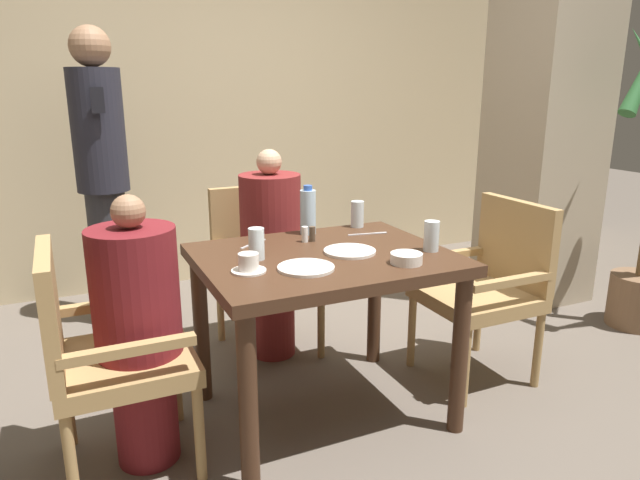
{
  "coord_description": "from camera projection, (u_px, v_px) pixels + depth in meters",
  "views": [
    {
      "loc": [
        -0.97,
        -2.08,
        1.44
      ],
      "look_at": [
        0.0,
        0.04,
        0.8
      ],
      "focal_mm": 32.0,
      "sensor_mm": 36.0,
      "label": 1
    }
  ],
  "objects": [
    {
      "name": "ground_plane",
      "position": [
        324.0,
        412.0,
        2.59
      ],
      "size": [
        16.0,
        16.0,
        0.0
      ],
      "primitive_type": "plane",
      "color": "#60564C"
    },
    {
      "name": "wall_back",
      "position": [
        199.0,
        91.0,
        4.09
      ],
      "size": [
        8.0,
        0.06,
        2.8
      ],
      "color": "#C6B289",
      "rests_on": "ground_plane"
    },
    {
      "name": "pillar_stone",
      "position": [
        548.0,
        99.0,
        3.73
      ],
      "size": [
        0.59,
        0.59,
        2.7
      ],
      "color": "tan",
      "rests_on": "ground_plane"
    },
    {
      "name": "dining_table",
      "position": [
        324.0,
        280.0,
        2.43
      ],
      "size": [
        1.04,
        0.83,
        0.75
      ],
      "color": "#422819",
      "rests_on": "ground_plane"
    },
    {
      "name": "chair_left_side",
      "position": [
        102.0,
        349.0,
        2.1
      ],
      "size": [
        0.5,
        0.5,
        0.89
      ],
      "color": "#A88451",
      "rests_on": "ground_plane"
    },
    {
      "name": "diner_in_left_chair",
      "position": [
        139.0,
        330.0,
        2.14
      ],
      "size": [
        0.32,
        0.32,
        1.07
      ],
      "color": "maroon",
      "rests_on": "ground_plane"
    },
    {
      "name": "chair_far_side",
      "position": [
        263.0,
        260.0,
        3.17
      ],
      "size": [
        0.5,
        0.5,
        0.89
      ],
      "color": "#A88451",
      "rests_on": "ground_plane"
    },
    {
      "name": "diner_in_far_chair",
      "position": [
        271.0,
        253.0,
        3.02
      ],
      "size": [
        0.32,
        0.32,
        1.13
      ],
      "color": "maroon",
      "rests_on": "ground_plane"
    },
    {
      "name": "chair_right_side",
      "position": [
        489.0,
        281.0,
        2.83
      ],
      "size": [
        0.5,
        0.5,
        0.89
      ],
      "color": "#A88451",
      "rests_on": "ground_plane"
    },
    {
      "name": "standing_host",
      "position": [
        102.0,
        171.0,
        3.37
      ],
      "size": [
        0.3,
        0.34,
        1.77
      ],
      "color": "#2D2D33",
      "rests_on": "ground_plane"
    },
    {
      "name": "plate_main_left",
      "position": [
        350.0,
        251.0,
        2.41
      ],
      "size": [
        0.22,
        0.22,
        0.01
      ],
      "color": "white",
      "rests_on": "dining_table"
    },
    {
      "name": "plate_main_right",
      "position": [
        306.0,
        268.0,
        2.19
      ],
      "size": [
        0.22,
        0.22,
        0.01
      ],
      "color": "white",
      "rests_on": "dining_table"
    },
    {
      "name": "teacup_with_saucer",
      "position": [
        249.0,
        264.0,
        2.16
      ],
      "size": [
        0.13,
        0.13,
        0.07
      ],
      "color": "white",
      "rests_on": "dining_table"
    },
    {
      "name": "bowl_small",
      "position": [
        406.0,
        258.0,
        2.26
      ],
      "size": [
        0.13,
        0.13,
        0.04
      ],
      "color": "white",
      "rests_on": "dining_table"
    },
    {
      "name": "water_bottle",
      "position": [
        308.0,
        211.0,
        2.69
      ],
      "size": [
        0.08,
        0.08,
        0.23
      ],
      "color": "silver",
      "rests_on": "dining_table"
    },
    {
      "name": "glass_tall_near",
      "position": [
        256.0,
        244.0,
        2.3
      ],
      "size": [
        0.07,
        0.07,
        0.13
      ],
      "color": "silver",
      "rests_on": "dining_table"
    },
    {
      "name": "glass_tall_mid",
      "position": [
        431.0,
        236.0,
        2.42
      ],
      "size": [
        0.07,
        0.07,
        0.13
      ],
      "color": "silver",
      "rests_on": "dining_table"
    },
    {
      "name": "glass_tall_far",
      "position": [
        357.0,
        214.0,
        2.84
      ],
      "size": [
        0.07,
        0.07,
        0.13
      ],
      "color": "silver",
      "rests_on": "dining_table"
    },
    {
      "name": "salt_shaker",
      "position": [
        304.0,
        234.0,
        2.57
      ],
      "size": [
        0.03,
        0.03,
        0.07
      ],
      "color": "white",
      "rests_on": "dining_table"
    },
    {
      "name": "pepper_shaker",
      "position": [
        312.0,
        234.0,
        2.58
      ],
      "size": [
        0.03,
        0.03,
        0.07
      ],
      "color": "#4C3D2D",
      "rests_on": "dining_table"
    },
    {
      "name": "fork_beside_plate",
      "position": [
        255.0,
        243.0,
        2.56
      ],
      "size": [
        0.15,
        0.13,
        0.0
      ],
      "color": "silver",
      "rests_on": "dining_table"
    },
    {
      "name": "knife_beside_plate",
      "position": [
        370.0,
        234.0,
        2.71
      ],
      "size": [
        0.19,
        0.04,
        0.0
      ],
      "color": "silver",
      "rests_on": "dining_table"
    }
  ]
}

